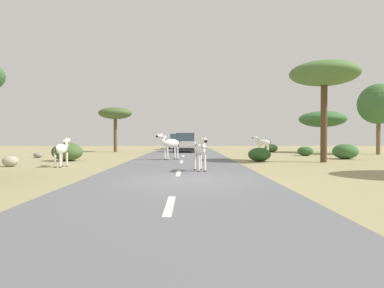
% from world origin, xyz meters
% --- Properties ---
extents(ground_plane, '(90.00, 90.00, 0.00)m').
position_xyz_m(ground_plane, '(0.00, 0.00, 0.00)').
color(ground_plane, '#998E60').
extents(road, '(6.00, 64.00, 0.05)m').
position_xyz_m(road, '(-0.26, 0.00, 0.03)').
color(road, slate).
rests_on(road, ground_plane).
extents(lane_markings, '(0.16, 56.00, 0.01)m').
position_xyz_m(lane_markings, '(-0.26, -1.00, 0.05)').
color(lane_markings, silver).
rests_on(lane_markings, road).
extents(zebra_0, '(0.60, 1.44, 1.38)m').
position_xyz_m(zebra_0, '(0.58, 2.87, 0.87)').
color(zebra_0, silver).
rests_on(zebra_0, road).
extents(zebra_1, '(1.52, 0.91, 1.53)m').
position_xyz_m(zebra_1, '(6.34, 17.95, 0.91)').
color(zebra_1, silver).
rests_on(zebra_1, ground_plane).
extents(zebra_2, '(0.50, 1.49, 1.41)m').
position_xyz_m(zebra_2, '(-5.83, 5.41, 0.84)').
color(zebra_2, silver).
rests_on(zebra_2, ground_plane).
extents(zebra_3, '(1.47, 1.22, 1.61)m').
position_xyz_m(zebra_3, '(-1.00, 9.78, 1.01)').
color(zebra_3, silver).
rests_on(zebra_3, road).
extents(car_0, '(2.28, 4.46, 1.74)m').
position_xyz_m(car_0, '(-1.21, 29.20, 0.85)').
color(car_0, white).
rests_on(car_0, road).
extents(car_1, '(2.15, 4.41, 1.74)m').
position_xyz_m(car_1, '(-0.15, 20.87, 0.85)').
color(car_1, white).
rests_on(car_1, road).
extents(tree_0, '(3.26, 3.26, 5.73)m').
position_xyz_m(tree_0, '(15.54, 16.91, 4.08)').
color(tree_0, brown).
rests_on(tree_0, ground_plane).
extents(tree_1, '(3.15, 3.15, 4.24)m').
position_xyz_m(tree_1, '(-6.85, 21.97, 3.62)').
color(tree_1, brown).
rests_on(tree_1, ground_plane).
extents(tree_3, '(3.78, 3.78, 5.59)m').
position_xyz_m(tree_3, '(7.64, 8.24, 4.85)').
color(tree_3, '#4C3823').
rests_on(tree_3, ground_plane).
extents(tree_5, '(4.19, 4.19, 3.79)m').
position_xyz_m(tree_5, '(12.41, 20.54, 3.04)').
color(tree_5, brown).
rests_on(tree_5, ground_plane).
extents(bush_0, '(1.80, 1.62, 1.08)m').
position_xyz_m(bush_0, '(-7.02, 9.50, 0.54)').
color(bush_0, '#425B2D').
rests_on(bush_0, ground_plane).
extents(bush_1, '(1.17, 1.05, 0.70)m').
position_xyz_m(bush_1, '(8.92, 14.95, 0.35)').
color(bush_1, '#2D5628').
rests_on(bush_1, ground_plane).
extents(bush_2, '(1.32, 1.18, 0.79)m').
position_xyz_m(bush_2, '(4.24, 9.11, 0.39)').
color(bush_2, '#2D5628').
rests_on(bush_2, ground_plane).
extents(bush_3, '(1.62, 1.46, 0.97)m').
position_xyz_m(bush_3, '(10.20, 11.15, 0.49)').
color(bush_3, '#386633').
rests_on(bush_3, ground_plane).
extents(bush_4, '(1.25, 1.13, 0.75)m').
position_xyz_m(bush_4, '(7.91, 21.45, 0.38)').
color(bush_4, '#4C7038').
rests_on(bush_4, ground_plane).
extents(rock_1, '(0.75, 0.64, 0.52)m').
position_xyz_m(rock_1, '(-8.37, 5.64, 0.26)').
color(rock_1, '#A89E8C').
rests_on(rock_1, ground_plane).
extents(rock_2, '(0.58, 0.56, 0.37)m').
position_xyz_m(rock_2, '(-10.11, 12.62, 0.19)').
color(rock_2, gray).
rests_on(rock_2, ground_plane).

